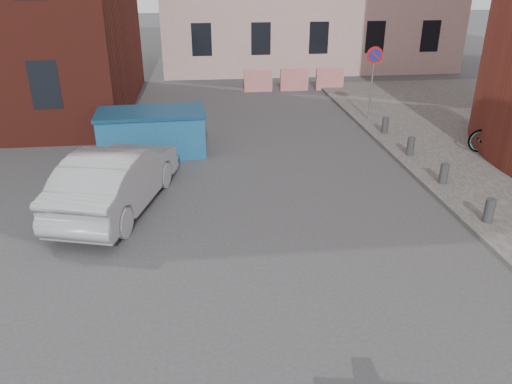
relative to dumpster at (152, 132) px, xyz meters
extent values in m
plane|color=#38383A|center=(1.75, -6.95, -0.69)|extent=(120.00, 120.00, 0.00)
cylinder|color=gray|center=(7.75, 2.55, 0.73)|extent=(0.07, 0.07, 2.60)
cylinder|color=red|center=(7.75, 2.53, 1.78)|extent=(0.60, 0.03, 0.60)
cylinder|color=navy|center=(7.75, 2.51, 1.78)|extent=(0.44, 0.03, 0.44)
cylinder|color=#3A3A3D|center=(7.75, -5.75, -0.29)|extent=(0.22, 0.22, 0.55)
cylinder|color=#3A3A3D|center=(7.75, -3.55, -0.29)|extent=(0.22, 0.22, 0.55)
cylinder|color=#3A3A3D|center=(7.75, -1.35, -0.29)|extent=(0.22, 0.22, 0.55)
cylinder|color=#3A3A3D|center=(7.75, 0.85, -0.29)|extent=(0.22, 0.22, 0.55)
cube|color=red|center=(4.25, 8.05, -0.19)|extent=(1.30, 0.18, 1.00)
cube|color=red|center=(5.95, 8.05, -0.19)|extent=(1.30, 0.18, 1.00)
cube|color=red|center=(7.65, 8.05, -0.19)|extent=(1.30, 0.18, 1.00)
cube|color=#1E5E92|center=(0.00, 0.00, -0.06)|extent=(3.22, 1.71, 1.26)
cube|color=navy|center=(0.00, 0.00, 0.63)|extent=(3.33, 1.82, 0.11)
imported|color=#9DA0A4|center=(-0.57, -3.77, 0.07)|extent=(2.77, 4.87, 1.52)
imported|color=black|center=(10.64, -1.45, -0.01)|extent=(2.22, 1.07, 1.12)
camera|label=1|loc=(1.45, -14.98, 4.64)|focal=35.00mm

